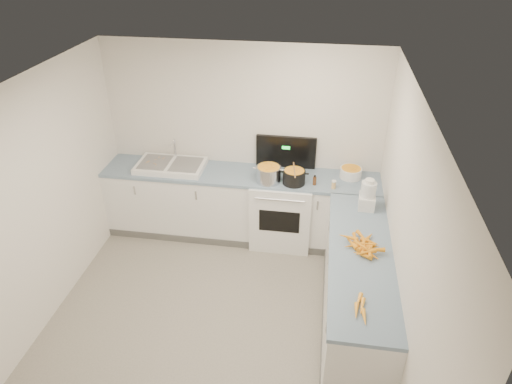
# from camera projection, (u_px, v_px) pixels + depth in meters

# --- Properties ---
(floor) EXTENTS (3.50, 4.00, 0.00)m
(floor) POSITION_uv_depth(u_px,v_px,m) (212.00, 329.00, 4.79)
(floor) COLOR gray
(floor) RESTS_ON ground
(ceiling) EXTENTS (3.50, 4.00, 0.00)m
(ceiling) POSITION_uv_depth(u_px,v_px,m) (195.00, 100.00, 3.50)
(ceiling) COLOR silver
(ceiling) RESTS_ON ground
(wall_back) EXTENTS (3.50, 0.00, 2.50)m
(wall_back) POSITION_uv_depth(u_px,v_px,m) (244.00, 141.00, 5.84)
(wall_back) COLOR silver
(wall_back) RESTS_ON ground
(wall_left) EXTENTS (0.00, 4.00, 2.50)m
(wall_left) POSITION_uv_depth(u_px,v_px,m) (28.00, 216.00, 4.37)
(wall_left) COLOR silver
(wall_left) RESTS_ON ground
(wall_right) EXTENTS (0.00, 4.00, 2.50)m
(wall_right) POSITION_uv_depth(u_px,v_px,m) (403.00, 251.00, 3.91)
(wall_right) COLOR silver
(wall_right) RESTS_ON ground
(counter_back) EXTENTS (3.50, 0.62, 0.94)m
(counter_back) POSITION_uv_depth(u_px,v_px,m) (240.00, 205.00, 5.98)
(counter_back) COLOR white
(counter_back) RESTS_ON ground
(counter_right) EXTENTS (0.62, 2.20, 0.94)m
(counter_right) POSITION_uv_depth(u_px,v_px,m) (356.00, 290.00, 4.61)
(counter_right) COLOR white
(counter_right) RESTS_ON ground
(stove) EXTENTS (0.76, 0.65, 1.36)m
(stove) POSITION_uv_depth(u_px,v_px,m) (282.00, 209.00, 5.90)
(stove) COLOR white
(stove) RESTS_ON ground
(sink) EXTENTS (0.86, 0.52, 0.31)m
(sink) POSITION_uv_depth(u_px,v_px,m) (171.00, 166.00, 5.84)
(sink) COLOR white
(sink) RESTS_ON counter_back
(steel_pot) EXTENTS (0.40, 0.40, 0.22)m
(steel_pot) POSITION_uv_depth(u_px,v_px,m) (269.00, 175.00, 5.52)
(steel_pot) COLOR silver
(steel_pot) RESTS_ON stove
(black_pot) EXTENTS (0.35, 0.35, 0.19)m
(black_pot) POSITION_uv_depth(u_px,v_px,m) (294.00, 178.00, 5.49)
(black_pot) COLOR black
(black_pot) RESTS_ON stove
(wooden_spoon) EXTENTS (0.07, 0.38, 0.02)m
(wooden_spoon) POSITION_uv_depth(u_px,v_px,m) (294.00, 170.00, 5.44)
(wooden_spoon) COLOR #AD7A47
(wooden_spoon) RESTS_ON black_pot
(mixing_bowl) EXTENTS (0.35, 0.35, 0.12)m
(mixing_bowl) POSITION_uv_depth(u_px,v_px,m) (351.00, 173.00, 5.63)
(mixing_bowl) COLOR white
(mixing_bowl) RESTS_ON counter_back
(extract_bottle) EXTENTS (0.04, 0.04, 0.11)m
(extract_bottle) POSITION_uv_depth(u_px,v_px,m) (315.00, 181.00, 5.47)
(extract_bottle) COLOR #593319
(extract_bottle) RESTS_ON counter_back
(spice_jar) EXTENTS (0.05, 0.05, 0.09)m
(spice_jar) POSITION_uv_depth(u_px,v_px,m) (334.00, 185.00, 5.40)
(spice_jar) COLOR #E5B266
(spice_jar) RESTS_ON counter_back
(food_processor) EXTENTS (0.19, 0.22, 0.36)m
(food_processor) POSITION_uv_depth(u_px,v_px,m) (368.00, 196.00, 4.99)
(food_processor) COLOR white
(food_processor) RESTS_ON counter_right
(carrot_pile) EXTENTS (0.44, 0.43, 0.08)m
(carrot_pile) POSITION_uv_depth(u_px,v_px,m) (363.00, 245.00, 4.42)
(carrot_pile) COLOR orange
(carrot_pile) RESTS_ON counter_right
(peeled_carrots) EXTENTS (0.11, 0.35, 0.04)m
(peeled_carrots) POSITION_uv_depth(u_px,v_px,m) (360.00, 308.00, 3.73)
(peeled_carrots) COLOR #FFA326
(peeled_carrots) RESTS_ON counter_right
(peelings) EXTENTS (0.20, 0.27, 0.01)m
(peelings) POSITION_uv_depth(u_px,v_px,m) (154.00, 162.00, 5.85)
(peelings) COLOR tan
(peelings) RESTS_ON sink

